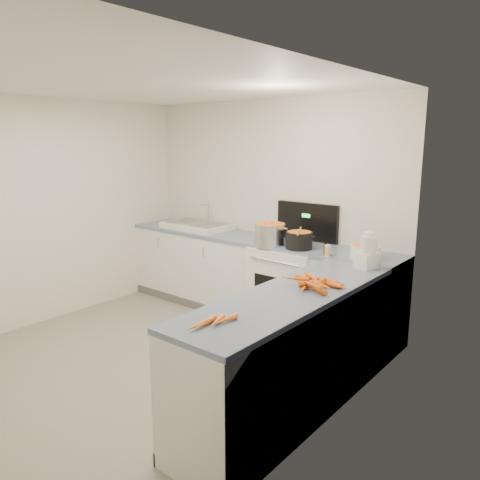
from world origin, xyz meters
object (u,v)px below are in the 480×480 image
Objects in this scene: stove at (291,286)px; black_pot at (299,241)px; mixing_bowl at (365,252)px; extract_bottle at (326,250)px; food_processor at (368,253)px; steel_pot at (270,235)px; sink at (197,226)px; spice_jar at (328,251)px.

black_pot is at bearing -39.07° from stove.
mixing_bowl is 2.60× the size of extract_bottle.
black_pot is at bearing 163.76° from food_processor.
steel_pot is 1.23× the size of black_pot.
stove reaches higher than food_processor.
steel_pot is 1.21× the size of mixing_bowl.
sink is 2.71× the size of food_processor.
steel_pot is 1.06× the size of food_processor.
black_pot is 0.87× the size of food_processor.
stove is 0.62m from steel_pot.
food_processor is (0.86, -0.25, 0.06)m from black_pot.
spice_jar is at bearing 161.90° from food_processor.
spice_jar is (0.04, -0.03, -0.01)m from extract_bottle.
stove is 0.79m from spice_jar.
mixing_bowl is (1.05, 0.07, -0.04)m from steel_pot.
mixing_bowl is 0.34m from food_processor.
food_processor is at bearing -19.73° from extract_bottle.
mixing_bowl is (0.87, -0.10, 0.53)m from stove.
extract_bottle is at bearing -163.54° from mixing_bowl.
sink is at bearing 172.99° from spice_jar.
extract_bottle is 0.05m from spice_jar.
extract_bottle is (0.51, -0.20, 0.52)m from stove.
stove reaches higher than mixing_bowl.
spice_jar is at bearing -13.90° from black_pot.
steel_pot is 0.69m from extract_bottle.
steel_pot is 0.34m from black_pot.
stove is 1.02m from mixing_bowl.
extract_bottle is at bearing 142.97° from spice_jar.
sink is at bearing 173.68° from extract_bottle.
mixing_bowl is (2.32, -0.11, 0.03)m from sink.
steel_pot is at bearing 174.88° from spice_jar.
sink reaches higher than spice_jar.
stove is at bearing 140.93° from black_pot.
food_processor is at bearing -9.20° from sink.
food_processor is (2.48, -0.40, 0.10)m from sink.
black_pot is at bearing 5.05° from steel_pot.
black_pot is 0.90m from food_processor.
sink is 1.29m from steel_pot.
black_pot reaches higher than mixing_bowl.
spice_jar is at bearing -157.18° from mixing_bowl.
sink is at bearing 179.38° from stove.
food_processor reaches higher than extract_bottle.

